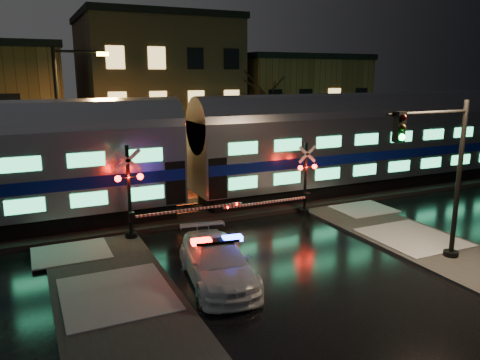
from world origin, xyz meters
The scene contains 12 objects.
ground centered at (0.00, 0.00, 0.00)m, with size 120.00×120.00×0.00m, color black.
ballast centered at (0.00, 5.00, 0.12)m, with size 90.00×4.20×0.24m, color black.
sidewalk_left centered at (-6.50, -6.00, 0.06)m, with size 4.00×20.00×0.12m, color #2D2D2D.
sidewalk_right centered at (6.50, -6.00, 0.06)m, with size 4.00×20.00×0.12m, color #2D2D2D.
building_mid centered at (2.00, 22.50, 5.75)m, with size 12.00×11.00×11.50m, color brown.
building_right centered at (15.00, 22.00, 4.25)m, with size 12.00×10.00×8.50m, color brown.
train centered at (-1.28, 5.00, 3.38)m, with size 51.00×3.12×5.92m.
police_car centered at (-3.00, -3.27, 0.76)m, with size 2.81×5.41×1.67m.
crossing_signal_right centered at (3.93, 2.30, 1.57)m, with size 5.39×0.64×3.82m.
crossing_signal_left centered at (-4.49, 2.31, 1.77)m, with size 6.03×0.67×4.27m.
traffic_light centered at (5.33, -5.29, 3.36)m, with size 4.09×0.72×6.32m.
streetlight centered at (-6.72, 9.00, 4.97)m, with size 2.88×0.30×8.63m.
Camera 1 is at (-8.82, -17.66, 7.27)m, focal length 35.00 mm.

